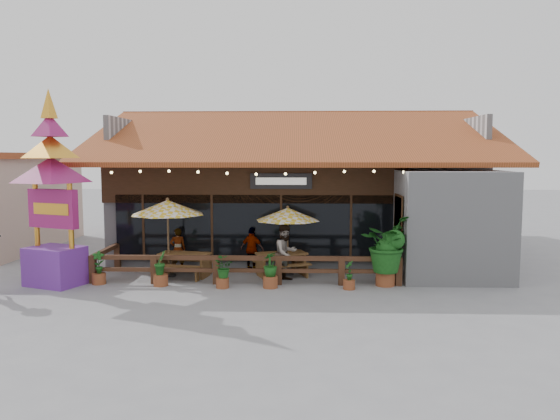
{
  "coord_description": "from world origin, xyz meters",
  "views": [
    {
      "loc": [
        0.14,
        -17.58,
        4.08
      ],
      "look_at": [
        -0.53,
        1.5,
        2.2
      ],
      "focal_mm": 35.0,
      "sensor_mm": 36.0,
      "label": 1
    }
  ],
  "objects_px": {
    "umbrella_left": "(168,208)",
    "umbrella_right": "(288,215)",
    "picnic_table_right": "(281,260)",
    "thai_sign_tower": "(52,175)",
    "tropical_plant": "(386,245)",
    "picnic_table_left": "(185,261)"
  },
  "relations": [
    {
      "from": "umbrella_right",
      "to": "tropical_plant",
      "type": "bearing_deg",
      "value": -26.04
    },
    {
      "from": "picnic_table_right",
      "to": "thai_sign_tower",
      "type": "bearing_deg",
      "value": -167.35
    },
    {
      "from": "tropical_plant",
      "to": "picnic_table_left",
      "type": "bearing_deg",
      "value": 170.62
    },
    {
      "from": "tropical_plant",
      "to": "umbrella_left",
      "type": "bearing_deg",
      "value": 171.09
    },
    {
      "from": "umbrella_left",
      "to": "umbrella_right",
      "type": "distance_m",
      "value": 4.08
    },
    {
      "from": "umbrella_left",
      "to": "thai_sign_tower",
      "type": "bearing_deg",
      "value": -156.76
    },
    {
      "from": "umbrella_left",
      "to": "tropical_plant",
      "type": "distance_m",
      "value": 7.34
    },
    {
      "from": "picnic_table_right",
      "to": "thai_sign_tower",
      "type": "height_order",
      "value": "thai_sign_tower"
    },
    {
      "from": "picnic_table_left",
      "to": "tropical_plant",
      "type": "height_order",
      "value": "tropical_plant"
    },
    {
      "from": "picnic_table_right",
      "to": "tropical_plant",
      "type": "distance_m",
      "value": 3.66
    },
    {
      "from": "thai_sign_tower",
      "to": "tropical_plant",
      "type": "bearing_deg",
      "value": 1.56
    },
    {
      "from": "tropical_plant",
      "to": "umbrella_right",
      "type": "bearing_deg",
      "value": 153.96
    },
    {
      "from": "picnic_table_left",
      "to": "umbrella_right",
      "type": "bearing_deg",
      "value": 7.07
    },
    {
      "from": "umbrella_left",
      "to": "picnic_table_left",
      "type": "relative_size",
      "value": 1.5
    },
    {
      "from": "umbrella_right",
      "to": "thai_sign_tower",
      "type": "bearing_deg",
      "value": -166.13
    },
    {
      "from": "umbrella_left",
      "to": "umbrella_right",
      "type": "height_order",
      "value": "umbrella_left"
    },
    {
      "from": "umbrella_right",
      "to": "picnic_table_left",
      "type": "distance_m",
      "value": 3.84
    },
    {
      "from": "picnic_table_right",
      "to": "tropical_plant",
      "type": "bearing_deg",
      "value": -21.51
    },
    {
      "from": "umbrella_left",
      "to": "umbrella_right",
      "type": "relative_size",
      "value": 1.06
    },
    {
      "from": "picnic_table_right",
      "to": "umbrella_right",
      "type": "bearing_deg",
      "value": 45.43
    },
    {
      "from": "picnic_table_right",
      "to": "thai_sign_tower",
      "type": "xyz_separation_m",
      "value": [
        -7.13,
        -1.6,
        2.96
      ]
    },
    {
      "from": "tropical_plant",
      "to": "picnic_table_right",
      "type": "bearing_deg",
      "value": 158.49
    }
  ]
}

